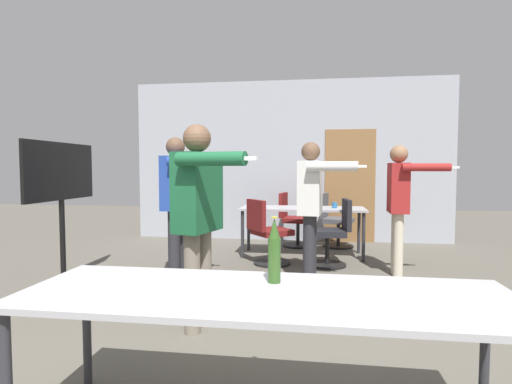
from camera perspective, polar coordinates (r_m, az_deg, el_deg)
name	(u,v)px	position (r m, az deg, el deg)	size (l,w,h in m)	color
back_wall	(291,162)	(7.48, 5.02, 4.35)	(5.87, 0.12, 2.96)	#A3A8B2
conference_table_near	(265,304)	(2.00, 1.35, -15.70)	(2.38, 0.76, 0.74)	#A8A8AD
conference_table_far	(302,212)	(6.16, 6.64, -2.90)	(1.89, 0.69, 0.74)	#A8A8AD
tv_screen	(61,195)	(5.01, -26.07, -0.37)	(0.44, 1.22, 1.63)	black
person_center_tall	(199,207)	(3.30, -8.14, -2.12)	(0.73, 0.77, 1.70)	slate
person_right_polo	(311,198)	(4.76, 7.93, -0.90)	(0.75, 0.73, 1.65)	#28282D
person_left_plaid	(177,194)	(5.00, -11.20, -0.23)	(0.80, 0.69, 1.72)	#28282D
person_near_casual	(399,197)	(5.28, 19.78, -0.63)	(0.73, 0.60, 1.63)	beige
office_chair_far_right	(267,234)	(5.58, 1.65, -6.07)	(0.69, 0.67, 0.91)	black
office_chair_mid_tucked	(294,221)	(6.94, 5.39, -4.19)	(0.59, 0.53, 0.92)	black
office_chair_side_rolled	(334,222)	(6.98, 11.09, -4.23)	(0.62, 0.58, 0.91)	black
office_chair_near_pushed	(333,235)	(5.61, 10.94, -6.03)	(0.57, 0.52, 0.92)	black
beer_bottle	(274,252)	(2.11, 2.63, -8.50)	(0.07, 0.07, 0.35)	#2D511E
drink_cup	(335,205)	(6.16, 11.16, -1.86)	(0.08, 0.08, 0.09)	#2866A3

